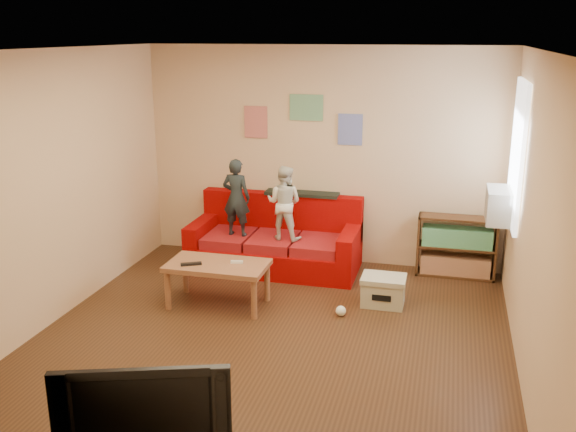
% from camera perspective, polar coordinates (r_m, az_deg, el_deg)
% --- Properties ---
extents(room_shell, '(4.52, 5.02, 2.72)m').
position_cam_1_polar(room_shell, '(5.67, -2.01, 0.74)').
color(room_shell, '#472B17').
rests_on(room_shell, ground).
extents(sofa, '(2.06, 0.95, 0.91)m').
position_cam_1_polar(sofa, '(8.00, -1.06, -2.44)').
color(sofa, '#940401').
rests_on(sofa, ground).
extents(child_a, '(0.36, 0.25, 0.95)m').
position_cam_1_polar(child_a, '(7.81, -4.62, 1.65)').
color(child_a, '#1F272B').
rests_on(child_a, sofa).
extents(child_b, '(0.47, 0.39, 0.90)m').
position_cam_1_polar(child_b, '(7.64, -0.35, 1.18)').
color(child_b, silver).
rests_on(child_b, sofa).
extents(coffee_table, '(1.06, 0.58, 0.48)m').
position_cam_1_polar(coffee_table, '(6.90, -6.28, -4.72)').
color(coffee_table, '#9B623F').
rests_on(coffee_table, ground).
extents(remote, '(0.22, 0.15, 0.02)m').
position_cam_1_polar(remote, '(6.85, -8.61, -4.23)').
color(remote, black).
rests_on(remote, coffee_table).
extents(game_controller, '(0.13, 0.06, 0.03)m').
position_cam_1_polar(game_controller, '(6.85, -4.58, -4.10)').
color(game_controller, white).
rests_on(game_controller, coffee_table).
extents(bookshelf, '(0.92, 0.28, 0.74)m').
position_cam_1_polar(bookshelf, '(7.95, 14.72, -2.92)').
color(bookshelf, '#482B16').
rests_on(bookshelf, ground).
extents(window, '(0.04, 1.08, 1.48)m').
position_cam_1_polar(window, '(7.03, 19.71, 5.24)').
color(window, white).
rests_on(window, room_shell).
extents(ac_unit, '(0.28, 0.55, 0.35)m').
position_cam_1_polar(ac_unit, '(7.14, 18.33, 0.91)').
color(ac_unit, '#B7B2A3').
rests_on(ac_unit, window).
extents(artwork_left, '(0.30, 0.01, 0.40)m').
position_cam_1_polar(artwork_left, '(8.17, -2.88, 8.34)').
color(artwork_left, '#D87266').
rests_on(artwork_left, room_shell).
extents(artwork_center, '(0.42, 0.01, 0.32)m').
position_cam_1_polar(artwork_center, '(7.97, 1.63, 9.61)').
color(artwork_center, '#72B27F').
rests_on(artwork_center, room_shell).
extents(artwork_right, '(0.30, 0.01, 0.38)m').
position_cam_1_polar(artwork_right, '(7.90, 5.54, 7.66)').
color(artwork_right, '#727FCC').
rests_on(artwork_right, room_shell).
extents(file_box, '(0.47, 0.36, 0.32)m').
position_cam_1_polar(file_box, '(7.03, 8.46, -6.56)').
color(file_box, beige).
rests_on(file_box, ground).
extents(television, '(1.01, 0.46, 0.59)m').
position_cam_1_polar(television, '(4.01, -12.62, -16.09)').
color(television, black).
rests_on(television, tv_stand).
extents(tissue, '(0.12, 0.12, 0.11)m').
position_cam_1_polar(tissue, '(6.76, 4.72, -8.41)').
color(tissue, white).
rests_on(tissue, ground).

